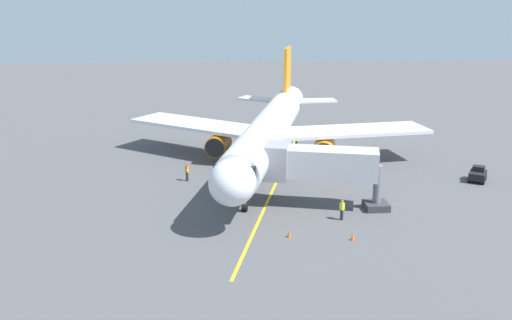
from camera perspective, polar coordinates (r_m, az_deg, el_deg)
ground_plane at (r=60.46m, az=1.18°, el=-0.66°), size 220.00×220.00×0.00m
apron_lead_in_line at (r=54.64m, az=1.99°, el=-2.48°), size 10.47×38.73×0.01m
airplane at (r=59.59m, az=1.39°, el=3.07°), size 33.65×39.76×11.50m
jet_bridge at (r=48.20m, az=5.67°, el=-0.39°), size 11.46×5.46×5.40m
ground_crew_marshaller at (r=46.16m, az=8.75°, el=-5.01°), size 0.39×0.47×1.71m
ground_crew_wing_walker at (r=55.80m, az=-7.04°, el=-1.25°), size 0.44×0.47×1.71m
tug_near_nose at (r=59.52m, az=21.65°, el=-1.37°), size 2.50×2.75×1.50m
safety_cone_nose_left at (r=42.69m, az=9.81°, el=-7.73°), size 0.32×0.32×0.55m
safety_cone_nose_right at (r=42.68m, az=3.38°, el=-7.51°), size 0.32×0.32×0.55m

